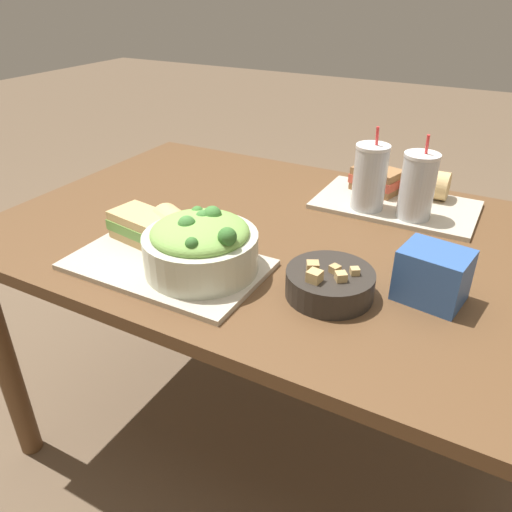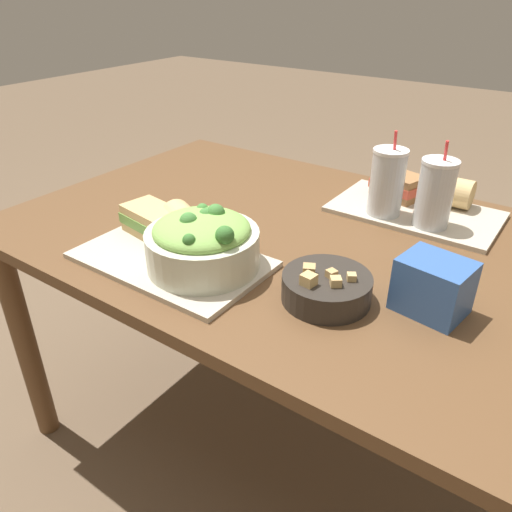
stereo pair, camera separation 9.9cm
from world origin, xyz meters
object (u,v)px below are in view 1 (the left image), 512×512
(baguette_far, at_px, (427,183))
(drink_cup_dark, at_px, (370,179))
(sandwich_near, at_px, (142,226))
(salad_bowl, at_px, (201,245))
(baguette_near, at_px, (177,229))
(soup_bowl, at_px, (330,282))
(sandwich_far, at_px, (377,180))
(chip_bag, at_px, (433,275))
(drink_cup_red, at_px, (417,188))

(baguette_far, bearing_deg, drink_cup_dark, 141.01)
(sandwich_near, bearing_deg, drink_cup_dark, 55.48)
(salad_bowl, xyz_separation_m, baguette_near, (-0.11, 0.07, -0.02))
(sandwich_near, bearing_deg, baguette_far, 56.74)
(soup_bowl, bearing_deg, sandwich_near, -179.60)
(sandwich_near, bearing_deg, sandwich_far, 63.85)
(sandwich_far, bearing_deg, chip_bag, -46.59)
(soup_bowl, xyz_separation_m, sandwich_near, (-0.45, -0.00, 0.02))
(salad_bowl, xyz_separation_m, sandwich_far, (0.19, 0.59, -0.02))
(drink_cup_dark, height_order, drink_cup_red, drink_cup_dark)
(salad_bowl, xyz_separation_m, sandwich_near, (-0.19, 0.05, -0.02))
(salad_bowl, height_order, sandwich_near, salad_bowl)
(chip_bag, bearing_deg, baguette_far, 111.60)
(chip_bag, bearing_deg, drink_cup_red, 116.94)
(sandwich_near, height_order, drink_cup_dark, drink_cup_dark)
(sandwich_far, height_order, baguette_far, baguette_far)
(baguette_far, bearing_deg, salad_bowl, 152.04)
(sandwich_near, relative_size, chip_bag, 1.16)
(sandwich_near, bearing_deg, chip_bag, 16.71)
(baguette_near, distance_m, drink_cup_red, 0.58)
(sandwich_near, distance_m, sandwich_far, 0.66)
(drink_cup_red, bearing_deg, sandwich_far, 136.77)
(sandwich_near, bearing_deg, soup_bowl, 9.45)
(baguette_near, bearing_deg, baguette_far, -11.82)
(baguette_near, bearing_deg, salad_bowl, -95.15)
(sandwich_near, xyz_separation_m, drink_cup_dark, (0.39, 0.41, 0.05))
(baguette_far, xyz_separation_m, drink_cup_dark, (-0.12, -0.15, 0.04))
(baguette_far, xyz_separation_m, chip_bag, (0.11, -0.48, 0.00))
(salad_bowl, xyz_separation_m, chip_bag, (0.43, 0.13, -0.02))
(salad_bowl, height_order, baguette_far, salad_bowl)
(baguette_far, relative_size, chip_bag, 0.87)
(salad_bowl, relative_size, drink_cup_red, 1.11)
(sandwich_near, xyz_separation_m, sandwich_far, (0.38, 0.54, 0.00))
(salad_bowl, bearing_deg, soup_bowl, 11.25)
(salad_bowl, distance_m, drink_cup_dark, 0.50)
(soup_bowl, bearing_deg, chip_bag, 25.25)
(drink_cup_dark, height_order, chip_bag, drink_cup_dark)
(baguette_near, xyz_separation_m, drink_cup_dark, (0.31, 0.40, 0.04))
(sandwich_near, bearing_deg, salad_bowl, -4.81)
(soup_bowl, distance_m, sandwich_far, 0.54)
(salad_bowl, height_order, drink_cup_red, drink_cup_red)
(soup_bowl, distance_m, drink_cup_dark, 0.42)
(salad_bowl, xyz_separation_m, drink_cup_red, (0.32, 0.46, 0.02))
(baguette_near, distance_m, baguette_far, 0.69)
(salad_bowl, relative_size, sandwich_near, 1.50)
(baguette_near, relative_size, drink_cup_red, 0.71)
(soup_bowl, relative_size, sandwich_near, 1.09)
(baguette_far, relative_size, drink_cup_red, 0.56)
(drink_cup_red, bearing_deg, baguette_near, -137.04)
(sandwich_near, distance_m, baguette_far, 0.76)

